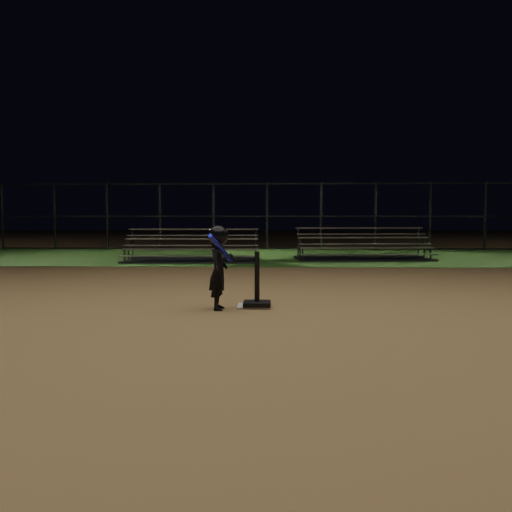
{
  "coord_description": "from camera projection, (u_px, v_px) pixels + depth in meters",
  "views": [
    {
      "loc": [
        0.3,
        -7.87,
        1.3
      ],
      "look_at": [
        0.0,
        1.0,
        0.65
      ],
      "focal_mm": 39.38,
      "sensor_mm": 36.0,
      "label": 1
    }
  ],
  "objects": [
    {
      "name": "ground",
      "position": [
        254.0,
        307.0,
        7.95
      ],
      "size": [
        80.0,
        80.0,
        0.0
      ],
      "primitive_type": "plane",
      "color": "olive",
      "rests_on": "ground"
    },
    {
      "name": "grass_strip",
      "position": [
        266.0,
        255.0,
        17.91
      ],
      "size": [
        60.0,
        8.0,
        0.01
      ],
      "primitive_type": "cube",
      "color": "#26511A",
      "rests_on": "ground"
    },
    {
      "name": "home_plate",
      "position": [
        254.0,
        306.0,
        7.95
      ],
      "size": [
        0.45,
        0.45,
        0.02
      ],
      "primitive_type": "cube",
      "color": "beige",
      "rests_on": "ground"
    },
    {
      "name": "batting_tee",
      "position": [
        257.0,
        296.0,
        7.89
      ],
      "size": [
        0.38,
        0.38,
        0.76
      ],
      "color": "black",
      "rests_on": "home_plate"
    },
    {
      "name": "child_batter",
      "position": [
        218.0,
        265.0,
        7.67
      ],
      "size": [
        0.41,
        0.6,
        1.17
      ],
      "rotation": [
        0.0,
        0.0,
        1.6
      ],
      "color": "black",
      "rests_on": "ground"
    },
    {
      "name": "bleacher_left",
      "position": [
        192.0,
        255.0,
        15.69
      ],
      "size": [
        3.77,
        1.93,
        0.91
      ],
      "rotation": [
        0.0,
        0.0,
        0.03
      ],
      "color": "#B2B3B7",
      "rests_on": "ground"
    },
    {
      "name": "bleacher_right",
      "position": [
        363.0,
        253.0,
        16.27
      ],
      "size": [
        3.93,
        2.14,
        0.93
      ],
      "rotation": [
        0.0,
        0.0,
        0.08
      ],
      "color": "#A2A2A6",
      "rests_on": "ground"
    },
    {
      "name": "backstop_fence",
      "position": [
        267.0,
        216.0,
        20.81
      ],
      "size": [
        20.08,
        0.08,
        2.5
      ],
      "color": "#38383D",
      "rests_on": "ground"
    }
  ]
}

